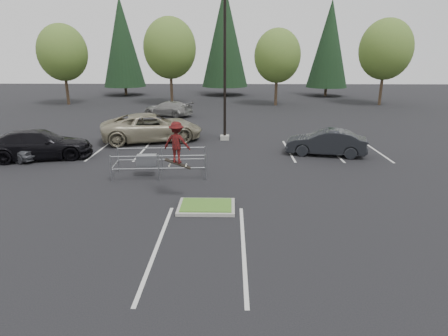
{
  "coord_description": "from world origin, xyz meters",
  "views": [
    {
      "loc": [
        0.95,
        -13.41,
        5.81
      ],
      "look_at": [
        0.65,
        1.5,
        1.18
      ],
      "focal_mm": 30.0,
      "sensor_mm": 36.0,
      "label": 1
    }
  ],
  "objects_px": {
    "light_pole": "(225,72)",
    "conif_c": "(329,44)",
    "car_l_black": "(38,144)",
    "car_far_silver": "(169,109)",
    "decid_b": "(170,50)",
    "skateboarder": "(177,143)",
    "car_r_charc": "(326,142)",
    "decid_a": "(63,54)",
    "car_l_grey": "(12,146)",
    "decid_d": "(385,51)",
    "conif_a": "(122,42)",
    "decid_c": "(277,57)",
    "cart_corral": "(150,160)",
    "car_l_tan": "(151,127)",
    "conif_b": "(225,37)"
  },
  "relations": [
    {
      "from": "cart_corral",
      "to": "car_far_silver",
      "type": "xyz_separation_m",
      "value": [
        -2.0,
        18.04,
        -0.09
      ]
    },
    {
      "from": "light_pole",
      "to": "conif_c",
      "type": "bearing_deg",
      "value": 63.85
    },
    {
      "from": "cart_corral",
      "to": "decid_a",
      "type": "bearing_deg",
      "value": 115.47
    },
    {
      "from": "decid_b",
      "to": "conif_c",
      "type": "relative_size",
      "value": 0.77
    },
    {
      "from": "light_pole",
      "to": "decid_c",
      "type": "relative_size",
      "value": 1.21
    },
    {
      "from": "conif_b",
      "to": "car_l_tan",
      "type": "height_order",
      "value": "conif_b"
    },
    {
      "from": "decid_b",
      "to": "conif_c",
      "type": "xyz_separation_m",
      "value": [
        20.01,
        8.97,
        0.8
      ]
    },
    {
      "from": "decid_a",
      "to": "car_l_tan",
      "type": "xyz_separation_m",
      "value": [
        13.51,
        -18.53,
        -4.65
      ]
    },
    {
      "from": "decid_b",
      "to": "cart_corral",
      "type": "bearing_deg",
      "value": -83.54
    },
    {
      "from": "decid_c",
      "to": "car_l_grey",
      "type": "xyz_separation_m",
      "value": [
        -17.49,
        -22.83,
        -4.56
      ]
    },
    {
      "from": "decid_c",
      "to": "decid_d",
      "type": "relative_size",
      "value": 0.89
    },
    {
      "from": "light_pole",
      "to": "decid_c",
      "type": "xyz_separation_m",
      "value": [
        5.49,
        17.83,
        0.69
      ]
    },
    {
      "from": "car_l_black",
      "to": "car_l_grey",
      "type": "bearing_deg",
      "value": 75.43
    },
    {
      "from": "decid_b",
      "to": "conif_a",
      "type": "distance_m",
      "value": 12.43
    },
    {
      "from": "conif_a",
      "to": "car_l_black",
      "type": "xyz_separation_m",
      "value": [
        4.0,
        -33.0,
        -6.28
      ]
    },
    {
      "from": "car_l_tan",
      "to": "decid_b",
      "type": "bearing_deg",
      "value": -12.26
    },
    {
      "from": "conif_a",
      "to": "decid_a",
      "type": "bearing_deg",
      "value": -111.91
    },
    {
      "from": "car_r_charc",
      "to": "car_l_tan",
      "type": "bearing_deg",
      "value": -95.2
    },
    {
      "from": "decid_c",
      "to": "car_far_silver",
      "type": "xyz_separation_m",
      "value": [
        -10.99,
        -7.83,
        -4.56
      ]
    },
    {
      "from": "car_l_black",
      "to": "car_far_silver",
      "type": "relative_size",
      "value": 1.18
    },
    {
      "from": "decid_b",
      "to": "car_l_grey",
      "type": "xyz_separation_m",
      "value": [
        -5.49,
        -23.53,
        -5.35
      ]
    },
    {
      "from": "decid_d",
      "to": "car_r_charc",
      "type": "xyz_separation_m",
      "value": [
        -11.49,
        -22.24,
        -5.16
      ]
    },
    {
      "from": "car_r_charc",
      "to": "car_far_silver",
      "type": "bearing_deg",
      "value": -128.42
    },
    {
      "from": "decid_b",
      "to": "conif_a",
      "type": "height_order",
      "value": "conif_a"
    },
    {
      "from": "car_l_tan",
      "to": "car_r_charc",
      "type": "distance_m",
      "value": 11.52
    },
    {
      "from": "decid_d",
      "to": "conif_a",
      "type": "height_order",
      "value": "conif_a"
    },
    {
      "from": "cart_corral",
      "to": "car_l_black",
      "type": "bearing_deg",
      "value": 152.07
    },
    {
      "from": "decid_a",
      "to": "car_l_tan",
      "type": "distance_m",
      "value": 23.4
    },
    {
      "from": "skateboarder",
      "to": "conif_c",
      "type": "bearing_deg",
      "value": -98.51
    },
    {
      "from": "decid_d",
      "to": "conif_c",
      "type": "relative_size",
      "value": 0.75
    },
    {
      "from": "decid_c",
      "to": "car_l_grey",
      "type": "relative_size",
      "value": 2.07
    },
    {
      "from": "skateboarder",
      "to": "car_l_grey",
      "type": "xyz_separation_m",
      "value": [
        -10.3,
        6.0,
        -1.69
      ]
    },
    {
      "from": "decid_c",
      "to": "decid_d",
      "type": "bearing_deg",
      "value": 2.39
    },
    {
      "from": "decid_c",
      "to": "conif_a",
      "type": "height_order",
      "value": "conif_a"
    },
    {
      "from": "decid_a",
      "to": "car_l_grey",
      "type": "relative_size",
      "value": 2.2
    },
    {
      "from": "decid_a",
      "to": "car_r_charc",
      "type": "distance_m",
      "value": 33.24
    },
    {
      "from": "conif_b",
      "to": "car_r_charc",
      "type": "xyz_separation_m",
      "value": [
        6.5,
        -32.4,
        -7.1
      ]
    },
    {
      "from": "decid_a",
      "to": "skateboarder",
      "type": "xyz_separation_m",
      "value": [
        16.81,
        -29.03,
        -3.21
      ]
    },
    {
      "from": "conif_a",
      "to": "car_l_black",
      "type": "distance_m",
      "value": 33.83
    },
    {
      "from": "decid_d",
      "to": "conif_a",
      "type": "bearing_deg",
      "value": 163.19
    },
    {
      "from": "car_l_black",
      "to": "conif_a",
      "type": "bearing_deg",
      "value": -7.66
    },
    {
      "from": "decid_b",
      "to": "car_r_charc",
      "type": "bearing_deg",
      "value": -60.86
    },
    {
      "from": "cart_corral",
      "to": "car_l_black",
      "type": "distance_m",
      "value": 7.63
    },
    {
      "from": "conif_c",
      "to": "cart_corral",
      "type": "bearing_deg",
      "value": -115.57
    },
    {
      "from": "cart_corral",
      "to": "car_far_silver",
      "type": "bearing_deg",
      "value": 91.86
    },
    {
      "from": "decid_a",
      "to": "car_l_black",
      "type": "bearing_deg",
      "value": -70.83
    },
    {
      "from": "conif_a",
      "to": "car_l_tan",
      "type": "xyz_separation_m",
      "value": [
        9.5,
        -28.5,
        -6.16
      ]
    },
    {
      "from": "conif_c",
      "to": "car_l_black",
      "type": "relative_size",
      "value": 2.21
    },
    {
      "from": "light_pole",
      "to": "car_l_grey",
      "type": "xyz_separation_m",
      "value": [
        -12.0,
        -5.0,
        -3.87
      ]
    },
    {
      "from": "car_l_tan",
      "to": "car_l_black",
      "type": "xyz_separation_m",
      "value": [
        -5.5,
        -4.5,
        -0.11
      ]
    }
  ]
}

